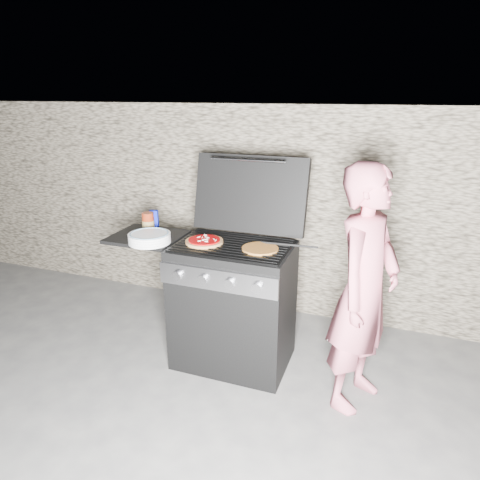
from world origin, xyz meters
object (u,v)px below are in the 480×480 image
(pizza_topped, at_px, (204,241))
(person, at_px, (364,291))
(gas_grill, at_px, (201,299))
(sauce_jar, at_px, (148,222))

(pizza_topped, xyz_separation_m, person, (1.08, -0.08, -0.16))
(gas_grill, bearing_deg, person, -5.94)
(sauce_jar, relative_size, person, 0.09)
(pizza_topped, height_order, sauce_jar, sauce_jar)
(gas_grill, distance_m, pizza_topped, 0.47)
(gas_grill, xyz_separation_m, person, (1.13, -0.12, 0.31))
(pizza_topped, height_order, person, person)
(pizza_topped, relative_size, sauce_jar, 1.89)
(pizza_topped, bearing_deg, person, -4.48)
(sauce_jar, bearing_deg, pizza_topped, -14.71)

